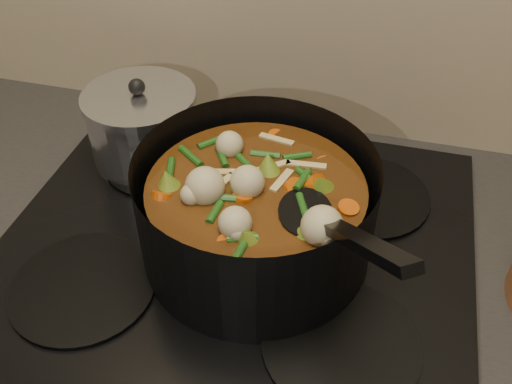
# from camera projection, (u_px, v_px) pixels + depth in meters

# --- Properties ---
(stovetop) EXTENTS (0.62, 0.54, 0.03)m
(stovetop) POSITION_uv_depth(u_px,v_px,m) (237.00, 243.00, 0.77)
(stovetop) COLOR black
(stovetop) RESTS_ON counter
(stockpot) EXTENTS (0.38, 0.38, 0.22)m
(stockpot) POSITION_uv_depth(u_px,v_px,m) (256.00, 213.00, 0.71)
(stockpot) COLOR black
(stockpot) RESTS_ON stovetop
(saucepan) EXTENTS (0.17, 0.17, 0.14)m
(saucepan) POSITION_uv_depth(u_px,v_px,m) (143.00, 126.00, 0.87)
(saucepan) COLOR silver
(saucepan) RESTS_ON stovetop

